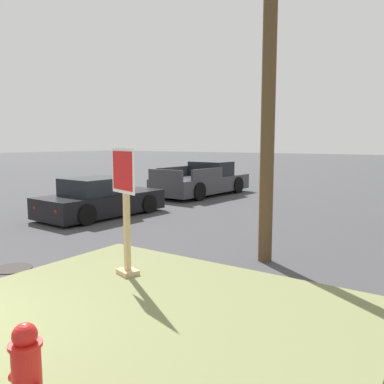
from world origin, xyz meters
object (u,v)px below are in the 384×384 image
(parked_sedan_black, at_px, (100,199))
(pickup_truck_charcoal, at_px, (203,181))
(manhole_cover, at_px, (13,268))
(stop_sign, at_px, (126,213))

(parked_sedan_black, distance_m, pickup_truck_charcoal, 6.24)
(manhole_cover, bearing_deg, parked_sedan_black, 119.96)
(parked_sedan_black, relative_size, pickup_truck_charcoal, 0.81)
(parked_sedan_black, bearing_deg, stop_sign, -38.68)
(manhole_cover, xyz_separation_m, pickup_truck_charcoal, (-2.83, 10.95, 0.61))
(stop_sign, relative_size, pickup_truck_charcoal, 0.42)
(stop_sign, height_order, pickup_truck_charcoal, stop_sign)
(stop_sign, bearing_deg, pickup_truck_charcoal, 116.18)
(stop_sign, bearing_deg, parked_sedan_black, 141.32)
(stop_sign, xyz_separation_m, manhole_cover, (-2.16, -0.81, -1.16))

